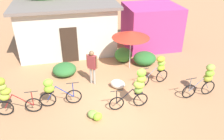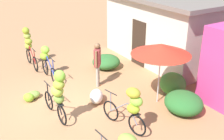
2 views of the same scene
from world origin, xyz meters
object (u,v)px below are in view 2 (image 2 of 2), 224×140
Objects in this scene: produce_sack at (96,96)px; bicycle_near_pile at (47,60)px; building_low at (162,28)px; person_vendor at (97,60)px; bicycle_by_shop at (131,105)px; bicycle_leftmost at (29,44)px; market_umbrella at (161,49)px; banana_pile_on_ground at (31,96)px; bicycle_center_loaded at (58,92)px.

bicycle_near_pile is at bearing -166.29° from produce_sack.
building_low is 3.47× the size of person_vendor.
person_vendor reaches higher than bicycle_near_pile.
person_vendor reaches higher than bicycle_by_shop.
person_vendor reaches higher than bicycle_leftmost.
person_vendor is (-2.15, -1.12, -0.86)m from market_umbrella.
bicycle_leftmost is 3.39m from banana_pile_on_ground.
bicycle_by_shop reaches higher than bicycle_near_pile.
bicycle_by_shop is 2.26× the size of banana_pile_on_ground.
market_umbrella is 2.68m from produce_sack.
bicycle_center_loaded is 2.35× the size of banana_pile_on_ground.
produce_sack is (4.50, 0.89, -0.75)m from bicycle_leftmost.
bicycle_center_loaded is at bearing -55.34° from person_vendor.
building_low is 5.38m from bicycle_near_pile.
bicycle_leftmost is 1.02× the size of person_vendor.
produce_sack is 0.41× the size of person_vendor.
building_low is at bearing 111.41° from bicycle_center_loaded.
bicycle_near_pile reaches higher than banana_pile_on_ground.
market_umbrella is (3.04, -2.78, 0.41)m from building_low.
bicycle_by_shop is 2.38× the size of produce_sack.
bicycle_leftmost is at bearing -173.11° from bicycle_near_pile.
bicycle_center_loaded is 1.74m from produce_sack.
market_umbrella is 1.21× the size of bicycle_center_loaded.
banana_pile_on_ground is at bearing -84.64° from building_low.
banana_pile_on_ground is 2.28m from produce_sack.
building_low is 6.52m from bicycle_center_loaded.
bicycle_center_loaded is 1.04× the size of bicycle_by_shop.
building_low is 6.04m from bicycle_leftmost.
bicycle_leftmost is 1.00× the size of bicycle_center_loaded.
banana_pile_on_ground is at bearing -16.53° from bicycle_leftmost.
bicycle_leftmost is at bearing -168.77° from produce_sack.
building_low reaches higher than banana_pile_on_ground.
bicycle_by_shop reaches higher than produce_sack.
bicycle_leftmost is 4.96m from bicycle_center_loaded.
bicycle_center_loaded is (-0.67, -3.27, -0.90)m from market_umbrella.
produce_sack is (1.95, -4.55, -1.28)m from building_low.
produce_sack is (-1.95, -0.02, -0.63)m from bicycle_by_shop.
bicycle_near_pile is 2.97m from produce_sack.
banana_pile_on_ground is at bearing -37.32° from bicycle_near_pile.
produce_sack is 1.50m from person_vendor.
banana_pile_on_ground is at bearing -169.34° from bicycle_center_loaded.
produce_sack reaches higher than banana_pile_on_ground.
bicycle_by_shop is at bearing 8.07° from bicycle_leftmost.
bicycle_leftmost is 4.65m from produce_sack.
bicycle_center_loaded is (4.92, -0.60, 0.04)m from bicycle_leftmost.
market_umbrella is 1.25× the size of bicycle_by_shop.
building_low is at bearing 95.36° from banana_pile_on_ground.
bicycle_center_loaded is at bearing -68.59° from building_low.
bicycle_by_shop is (0.86, -1.75, -1.06)m from market_umbrella.
market_umbrella reaches higher than bicycle_leftmost.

